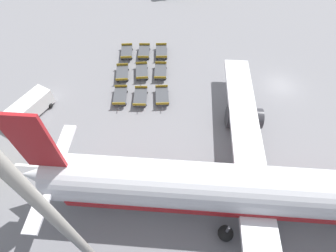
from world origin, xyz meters
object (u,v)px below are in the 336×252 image
baggage_dolly_row_mid_b_col_b (160,71)px  baggage_dolly_row_near_col_a (127,52)px  baggage_dolly_row_mid_a_col_a (144,52)px  baggage_dolly_row_mid_a_col_c (140,97)px  service_van (31,106)px  airplane (268,192)px  baggage_dolly_row_mid_b_col_c (162,96)px  baggage_dolly_row_near_col_c (120,96)px  baggage_dolly_row_mid_b_col_a (161,52)px  apron_light_mast (39,203)px  baggage_dolly_row_near_col_b (122,73)px  baggage_dolly_row_mid_a_col_b (142,72)px

baggage_dolly_row_mid_b_col_b → baggage_dolly_row_near_col_a: bearing=-122.0°
baggage_dolly_row_mid_a_col_a → baggage_dolly_row_mid_b_col_b: size_ratio=1.00×
baggage_dolly_row_mid_a_col_a → baggage_dolly_row_mid_a_col_c: bearing=8.7°
service_van → baggage_dolly_row_mid_a_col_c: 13.03m
airplane → baggage_dolly_row_mid_a_col_a: 26.30m
baggage_dolly_row_mid_b_col_b → baggage_dolly_row_mid_b_col_c: bearing=11.7°
airplane → baggage_dolly_row_mid_b_col_c: airplane is taller
baggage_dolly_row_mid_a_col_a → baggage_dolly_row_mid_a_col_c: 9.29m
baggage_dolly_row_near_col_c → baggage_dolly_row_mid_a_col_a: size_ratio=1.00×
airplane → baggage_dolly_row_mid_b_col_a: airplane is taller
airplane → baggage_dolly_row_mid_a_col_a: bearing=-144.0°
baggage_dolly_row_mid_a_col_c → baggage_dolly_row_mid_b_col_a: bearing=173.1°
baggage_dolly_row_mid_a_col_a → service_van: bearing=-39.6°
airplane → baggage_dolly_row_near_col_a: (-20.76, -17.90, -2.73)m
baggage_dolly_row_mid_b_col_a → apron_light_mast: size_ratio=0.16×
baggage_dolly_row_near_col_a → baggage_dolly_row_mid_b_col_b: same height
baggage_dolly_row_mid_b_col_c → baggage_dolly_row_near_col_a: bearing=-141.1°
baggage_dolly_row_near_col_b → baggage_dolly_row_near_col_c: same height
baggage_dolly_row_mid_a_col_b → baggage_dolly_row_mid_b_col_c: bearing=39.6°
apron_light_mast → baggage_dolly_row_near_col_a: bearing=-169.4°
baggage_dolly_row_near_col_c → airplane: bearing=54.5°
baggage_dolly_row_mid_b_col_b → airplane: bearing=35.4°
baggage_dolly_row_mid_a_col_b → baggage_dolly_row_mid_b_col_a: bearing=157.7°
baggage_dolly_row_near_col_c → baggage_dolly_row_near_col_b: bearing=-169.0°
baggage_dolly_row_near_col_b → baggage_dolly_row_mid_b_col_a: (-5.50, 4.56, 0.00)m
baggage_dolly_row_near_col_b → baggage_dolly_row_mid_b_col_c: size_ratio=1.00×
service_van → baggage_dolly_row_mid_b_col_b: size_ratio=1.43×
baggage_dolly_row_near_col_c → baggage_dolly_row_mid_a_col_c: same height
baggage_dolly_row_mid_a_col_c → baggage_dolly_row_mid_b_col_a: size_ratio=1.00×
baggage_dolly_row_mid_a_col_c → baggage_dolly_row_mid_b_col_a: 9.65m
baggage_dolly_row_near_col_a → baggage_dolly_row_mid_a_col_a: same height
baggage_dolly_row_near_col_c → service_van: bearing=-68.5°
baggage_dolly_row_near_col_b → baggage_dolly_row_mid_b_col_c: same height
baggage_dolly_row_mid_a_col_c → apron_light_mast: 24.00m
baggage_dolly_row_near_col_c → baggage_dolly_row_mid_a_col_c: bearing=94.4°
baggage_dolly_row_mid_a_col_c → baggage_dolly_row_near_col_c: bearing=-85.6°
baggage_dolly_row_mid_b_col_c → apron_light_mast: bearing=-3.8°
baggage_dolly_row_mid_b_col_a → baggage_dolly_row_near_col_c: bearing=-20.9°
service_van → baggage_dolly_row_mid_a_col_c: size_ratio=1.43×
baggage_dolly_row_mid_b_col_b → baggage_dolly_row_mid_b_col_c: (4.67, 0.97, 0.00)m
baggage_dolly_row_mid_a_col_a → apron_light_mast: (28.55, 2.76, 14.10)m
baggage_dolly_row_near_col_c → baggage_dolly_row_mid_a_col_c: (-0.20, 2.57, 0.00)m
baggage_dolly_row_mid_a_col_a → baggage_dolly_row_mid_b_col_b: 5.04m
baggage_dolly_row_near_col_b → baggage_dolly_row_mid_a_col_c: bearing=39.8°
baggage_dolly_row_mid_a_col_b → baggage_dolly_row_mid_b_col_b: bearing=99.6°
baggage_dolly_row_near_col_c → baggage_dolly_row_mid_b_col_a: bearing=159.1°
airplane → baggage_dolly_row_mid_b_col_b: airplane is taller
airplane → baggage_dolly_row_mid_b_col_c: bearing=-138.1°
service_van → baggage_dolly_row_mid_a_col_a: (-13.24, 10.96, -0.72)m
baggage_dolly_row_near_col_c → apron_light_mast: size_ratio=0.16×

